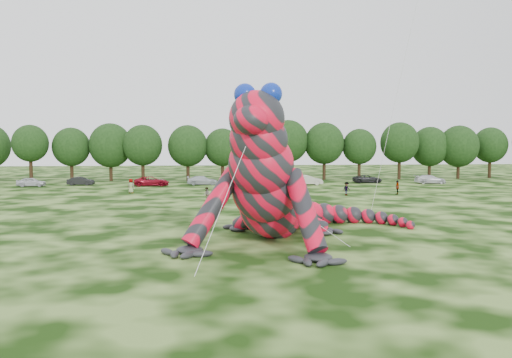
{
  "coord_description": "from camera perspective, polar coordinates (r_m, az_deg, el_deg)",
  "views": [
    {
      "loc": [
        -7.27,
        -28.21,
        6.24
      ],
      "look_at": [
        -3.97,
        3.69,
        4.0
      ],
      "focal_mm": 35.0,
      "sensor_mm": 36.0,
      "label": 1
    }
  ],
  "objects": [
    {
      "name": "ground",
      "position": [
        29.79,
        8.44,
        -8.14
      ],
      "size": [
        240.0,
        240.0,
        0.0
      ],
      "primitive_type": "plane",
      "color": "#16330A",
      "rests_on": "ground"
    },
    {
      "name": "inflatable_gecko",
      "position": [
        33.26,
        2.21,
        1.65
      ],
      "size": [
        22.21,
        24.03,
        9.76
      ],
      "primitive_type": null,
      "rotation": [
        0.0,
        0.0,
        -0.36
      ],
      "color": "red",
      "rests_on": "ground"
    },
    {
      "name": "tree_3",
      "position": [
        89.91,
        -24.37,
        2.67
      ],
      "size": [
        5.81,
        5.23,
        9.44
      ],
      "primitive_type": null,
      "color": "black",
      "rests_on": "ground"
    },
    {
      "name": "tree_4",
      "position": [
        89.77,
        -20.35,
        2.66
      ],
      "size": [
        6.22,
        5.6,
        9.06
      ],
      "primitive_type": null,
      "color": "black",
      "rests_on": "ground"
    },
    {
      "name": "tree_5",
      "position": [
        88.09,
        -16.29,
        2.97
      ],
      "size": [
        7.16,
        6.44,
        9.8
      ],
      "primitive_type": null,
      "color": "black",
      "rests_on": "ground"
    },
    {
      "name": "tree_6",
      "position": [
        85.53,
        -12.82,
        2.9
      ],
      "size": [
        6.52,
        5.86,
        9.49
      ],
      "primitive_type": null,
      "color": "black",
      "rests_on": "ground"
    },
    {
      "name": "tree_7",
      "position": [
        85.07,
        -7.8,
        2.95
      ],
      "size": [
        6.68,
        6.01,
        9.48
      ],
      "primitive_type": null,
      "color": "black",
      "rests_on": "ground"
    },
    {
      "name": "tree_8",
      "position": [
        85.27,
        -3.85,
        2.8
      ],
      "size": [
        6.14,
        5.53,
        8.94
      ],
      "primitive_type": null,
      "color": "black",
      "rests_on": "ground"
    },
    {
      "name": "tree_9",
      "position": [
        85.98,
        -0.33,
        2.73
      ],
      "size": [
        5.27,
        4.74,
        8.68
      ],
      "primitive_type": null,
      "color": "black",
      "rests_on": "ground"
    },
    {
      "name": "tree_10",
      "position": [
        88.02,
        3.7,
        3.35
      ],
      "size": [
        7.09,
        6.38,
        10.5
      ],
      "primitive_type": null,
      "color": "black",
      "rests_on": "ground"
    },
    {
      "name": "tree_11",
      "position": [
        88.94,
        7.81,
        3.18
      ],
      "size": [
        7.01,
        6.31,
        10.07
      ],
      "primitive_type": null,
      "color": "black",
      "rests_on": "ground"
    },
    {
      "name": "tree_12",
      "position": [
        90.19,
        11.73,
        2.8
      ],
      "size": [
        5.99,
        5.39,
        8.97
      ],
      "primitive_type": null,
      "color": "black",
      "rests_on": "ground"
    },
    {
      "name": "tree_13",
      "position": [
        92.01,
        16.08,
        3.11
      ],
      "size": [
        6.83,
        6.15,
        10.13
      ],
      "primitive_type": null,
      "color": "black",
      "rests_on": "ground"
    },
    {
      "name": "tree_14",
      "position": [
        96.01,
        19.23,
        2.86
      ],
      "size": [
        6.82,
        6.14,
        9.4
      ],
      "primitive_type": null,
      "color": "black",
      "rests_on": "ground"
    },
    {
      "name": "tree_15",
      "position": [
        97.4,
        22.15,
        2.87
      ],
      "size": [
        7.17,
        6.45,
        9.63
      ],
      "primitive_type": null,
      "color": "black",
      "rests_on": "ground"
    },
    {
      "name": "tree_16",
      "position": [
        102.23,
        25.18,
        2.75
      ],
      "size": [
        6.26,
        5.63,
        9.37
      ],
      "primitive_type": null,
      "color": "black",
      "rests_on": "ground"
    },
    {
      "name": "car_0",
      "position": [
        80.61,
        -24.3,
        -0.31
      ],
      "size": [
        4.12,
        1.87,
        1.37
      ],
      "primitive_type": "imported",
      "rotation": [
        0.0,
        0.0,
        1.63
      ],
      "color": "silver",
      "rests_on": "ground"
    },
    {
      "name": "car_1",
      "position": [
        80.14,
        -19.39,
        -0.23
      ],
      "size": [
        4.04,
        1.75,
        1.29
      ],
      "primitive_type": "imported",
      "rotation": [
        0.0,
        0.0,
        1.47
      ],
      "color": "black",
      "rests_on": "ground"
    },
    {
      "name": "car_2",
      "position": [
        75.94,
        -11.83,
        -0.25
      ],
      "size": [
        5.33,
        2.71,
        1.44
      ],
      "primitive_type": "imported",
      "rotation": [
        0.0,
        0.0,
        1.63
      ],
      "color": "maroon",
      "rests_on": "ground"
    },
    {
      "name": "car_3",
      "position": [
        76.95,
        -6.14,
        -0.16
      ],
      "size": [
        4.78,
        2.04,
        1.38
      ],
      "primitive_type": "imported",
      "rotation": [
        0.0,
        0.0,
        1.59
      ],
      "color": "silver",
      "rests_on": "ground"
    },
    {
      "name": "car_4",
      "position": [
        76.97,
        0.97,
        -0.09
      ],
      "size": [
        4.54,
        2.08,
        1.51
      ],
      "primitive_type": "imported",
      "rotation": [
        0.0,
        0.0,
        1.5
      ],
      "color": "navy",
      "rests_on": "ground"
    },
    {
      "name": "car_5",
      "position": [
        76.53,
        5.89,
        -0.13
      ],
      "size": [
        4.7,
        1.88,
        1.52
      ],
      "primitive_type": "imported",
      "rotation": [
        0.0,
        0.0,
        1.63
      ],
      "color": "#BDB6AC",
      "rests_on": "ground"
    },
    {
      "name": "car_6",
      "position": [
        82.49,
        12.61,
        0.02
      ],
      "size": [
        4.77,
        2.34,
        1.3
      ],
      "primitive_type": "imported",
      "rotation": [
        0.0,
        0.0,
        1.53
      ],
      "color": "#232326",
      "rests_on": "ground"
    },
    {
      "name": "car_7",
      "position": [
        83.56,
        19.29,
        -0.03
      ],
      "size": [
        4.96,
        2.42,
        1.39
      ],
      "primitive_type": "imported",
      "rotation": [
        0.0,
        0.0,
        1.47
      ],
      "color": "silver",
      "rests_on": "ground"
    },
    {
      "name": "spectator_1",
      "position": [
        53.88,
        -5.66,
        -1.8
      ],
      "size": [
        0.81,
        0.93,
        1.63
      ],
      "primitive_type": "imported",
      "rotation": [
        0.0,
        0.0,
        4.99
      ],
      "color": "gray",
      "rests_on": "ground"
    },
    {
      "name": "spectator_0",
      "position": [
        48.45,
        -4.16,
        -2.41
      ],
      "size": [
        0.62,
        0.41,
        1.69
      ],
      "primitive_type": "imported",
      "rotation": [
        0.0,
        0.0,
        3.14
      ],
      "color": "gray",
      "rests_on": "ground"
    },
    {
      "name": "spectator_5",
      "position": [
        49.59,
        4.68,
        -2.14
      ],
      "size": [
        1.48,
        1.75,
        1.89
      ],
      "primitive_type": "imported",
      "rotation": [
        0.0,
        0.0,
        5.34
      ],
      "color": "gray",
      "rests_on": "ground"
    },
    {
      "name": "spectator_2",
      "position": [
        61.81,
        10.32,
        -1.09
      ],
      "size": [
        1.23,
        1.07,
        1.65
      ],
      "primitive_type": "imported",
      "rotation": [
        0.0,
        0.0,
        0.53
      ],
      "color": "gray",
      "rests_on": "ground"
    },
    {
      "name": "spectator_3",
      "position": [
        64.38,
        15.85,
        -0.93
      ],
      "size": [
        0.86,
        1.11,
        1.75
      ],
      "primitive_type": "imported",
      "rotation": [
        0.0,
        0.0,
        4.23
      ],
      "color": "gray",
      "rests_on": "ground"
    },
    {
      "name": "spectator_4",
      "position": [
        65.58,
        -14.1,
        -0.78
      ],
      "size": [
        1.07,
        0.93,
        1.84
      ],
      "primitive_type": "imported",
      "rotation": [
        0.0,
        0.0,
        2.67
      ],
      "color": "gray",
      "rests_on": "ground"
    }
  ]
}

